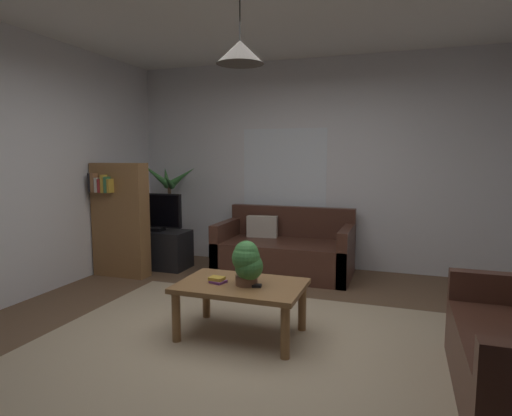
{
  "coord_description": "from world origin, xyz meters",
  "views": [
    {
      "loc": [
        1.16,
        -3.06,
        1.48
      ],
      "look_at": [
        0.0,
        0.3,
        1.05
      ],
      "focal_mm": 29.94,
      "sensor_mm": 36.0,
      "label": 1
    }
  ],
  "objects_px": {
    "potted_plant_on_table": "(247,261)",
    "book_on_table_0": "(218,282)",
    "tv": "(154,212)",
    "pendant_lamp": "(240,52)",
    "book_on_table_1": "(217,279)",
    "coffee_table": "(241,292)",
    "tv_stand": "(156,249)",
    "potted_palm_corner": "(171,219)",
    "bookshelf_corner": "(120,219)",
    "couch_under_window": "(284,252)",
    "remote_on_table_0": "(251,285)"
  },
  "relations": [
    {
      "from": "remote_on_table_0",
      "to": "tv_stand",
      "type": "xyz_separation_m",
      "value": [
        -1.99,
        1.76,
        -0.21
      ]
    },
    {
      "from": "book_on_table_0",
      "to": "tv_stand",
      "type": "bearing_deg",
      "value": 134.16
    },
    {
      "from": "book_on_table_0",
      "to": "tv",
      "type": "xyz_separation_m",
      "value": [
        -1.69,
        1.72,
        0.3
      ]
    },
    {
      "from": "couch_under_window",
      "to": "potted_palm_corner",
      "type": "bearing_deg",
      "value": 174.07
    },
    {
      "from": "potted_palm_corner",
      "to": "bookshelf_corner",
      "type": "height_order",
      "value": "potted_palm_corner"
    },
    {
      "from": "remote_on_table_0",
      "to": "potted_palm_corner",
      "type": "height_order",
      "value": "potted_palm_corner"
    },
    {
      "from": "coffee_table",
      "to": "pendant_lamp",
      "type": "xyz_separation_m",
      "value": [
        -0.0,
        0.0,
        1.9
      ]
    },
    {
      "from": "coffee_table",
      "to": "book_on_table_1",
      "type": "height_order",
      "value": "book_on_table_1"
    },
    {
      "from": "tv_stand",
      "to": "bookshelf_corner",
      "type": "distance_m",
      "value": 0.71
    },
    {
      "from": "bookshelf_corner",
      "to": "pendant_lamp",
      "type": "bearing_deg",
      "value": -30.19
    },
    {
      "from": "pendant_lamp",
      "to": "book_on_table_1",
      "type": "bearing_deg",
      "value": -167.6
    },
    {
      "from": "book_on_table_0",
      "to": "remote_on_table_0",
      "type": "bearing_deg",
      "value": -2.61
    },
    {
      "from": "book_on_table_1",
      "to": "potted_palm_corner",
      "type": "distance_m",
      "value": 2.76
    },
    {
      "from": "coffee_table",
      "to": "potted_palm_corner",
      "type": "distance_m",
      "value": 2.86
    },
    {
      "from": "coffee_table",
      "to": "tv_stand",
      "type": "relative_size",
      "value": 1.14
    },
    {
      "from": "book_on_table_1",
      "to": "potted_plant_on_table",
      "type": "xyz_separation_m",
      "value": [
        0.27,
        0.0,
        0.17
      ]
    },
    {
      "from": "remote_on_table_0",
      "to": "potted_plant_on_table",
      "type": "distance_m",
      "value": 0.19
    },
    {
      "from": "coffee_table",
      "to": "remote_on_table_0",
      "type": "xyz_separation_m",
      "value": [
        0.11,
        -0.06,
        0.08
      ]
    },
    {
      "from": "potted_palm_corner",
      "to": "pendant_lamp",
      "type": "bearing_deg",
      "value": -48.28
    },
    {
      "from": "book_on_table_1",
      "to": "potted_plant_on_table",
      "type": "bearing_deg",
      "value": 0.69
    },
    {
      "from": "remote_on_table_0",
      "to": "potted_palm_corner",
      "type": "xyz_separation_m",
      "value": [
        -2.01,
        2.19,
        0.13
      ]
    },
    {
      "from": "potted_palm_corner",
      "to": "pendant_lamp",
      "type": "height_order",
      "value": "pendant_lamp"
    },
    {
      "from": "tv",
      "to": "pendant_lamp",
      "type": "distance_m",
      "value": 2.94
    },
    {
      "from": "coffee_table",
      "to": "book_on_table_1",
      "type": "distance_m",
      "value": 0.23
    },
    {
      "from": "remote_on_table_0",
      "to": "tv",
      "type": "xyz_separation_m",
      "value": [
        -1.99,
        1.73,
        0.3
      ]
    },
    {
      "from": "book_on_table_0",
      "to": "pendant_lamp",
      "type": "relative_size",
      "value": 0.21
    },
    {
      "from": "book_on_table_1",
      "to": "remote_on_table_0",
      "type": "distance_m",
      "value": 0.31
    },
    {
      "from": "remote_on_table_0",
      "to": "tv",
      "type": "distance_m",
      "value": 2.65
    },
    {
      "from": "tv",
      "to": "bookshelf_corner",
      "type": "xyz_separation_m",
      "value": [
        -0.19,
        -0.48,
        -0.04
      ]
    },
    {
      "from": "couch_under_window",
      "to": "remote_on_table_0",
      "type": "distance_m",
      "value": 2.04
    },
    {
      "from": "book_on_table_0",
      "to": "tv",
      "type": "bearing_deg",
      "value": 134.52
    },
    {
      "from": "remote_on_table_0",
      "to": "tv_stand",
      "type": "distance_m",
      "value": 2.66
    },
    {
      "from": "book_on_table_0",
      "to": "remote_on_table_0",
      "type": "relative_size",
      "value": 0.71
    },
    {
      "from": "remote_on_table_0",
      "to": "potted_plant_on_table",
      "type": "xyz_separation_m",
      "value": [
        -0.04,
        0.02,
        0.19
      ]
    },
    {
      "from": "bookshelf_corner",
      "to": "tv_stand",
      "type": "bearing_deg",
      "value": 69.54
    },
    {
      "from": "couch_under_window",
      "to": "potted_plant_on_table",
      "type": "relative_size",
      "value": 4.55
    },
    {
      "from": "couch_under_window",
      "to": "potted_palm_corner",
      "type": "relative_size",
      "value": 1.15
    },
    {
      "from": "potted_plant_on_table",
      "to": "book_on_table_0",
      "type": "bearing_deg",
      "value": -178.91
    },
    {
      "from": "couch_under_window",
      "to": "remote_on_table_0",
      "type": "relative_size",
      "value": 10.42
    },
    {
      "from": "couch_under_window",
      "to": "book_on_table_0",
      "type": "distance_m",
      "value": 2.01
    },
    {
      "from": "coffee_table",
      "to": "tv_stand",
      "type": "xyz_separation_m",
      "value": [
        -1.88,
        1.7,
        -0.13
      ]
    },
    {
      "from": "book_on_table_1",
      "to": "book_on_table_0",
      "type": "bearing_deg",
      "value": -6.54
    },
    {
      "from": "potted_palm_corner",
      "to": "bookshelf_corner",
      "type": "bearing_deg",
      "value": -99.85
    },
    {
      "from": "tv_stand",
      "to": "pendant_lamp",
      "type": "relative_size",
      "value": 1.62
    },
    {
      "from": "coffee_table",
      "to": "tv_stand",
      "type": "distance_m",
      "value": 2.53
    },
    {
      "from": "potted_palm_corner",
      "to": "bookshelf_corner",
      "type": "relative_size",
      "value": 1.04
    },
    {
      "from": "couch_under_window",
      "to": "coffee_table",
      "type": "height_order",
      "value": "couch_under_window"
    },
    {
      "from": "coffee_table",
      "to": "remote_on_table_0",
      "type": "distance_m",
      "value": 0.15
    },
    {
      "from": "book_on_table_0",
      "to": "book_on_table_1",
      "type": "bearing_deg",
      "value": 173.46
    },
    {
      "from": "couch_under_window",
      "to": "book_on_table_1",
      "type": "height_order",
      "value": "couch_under_window"
    }
  ]
}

